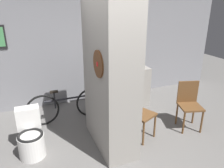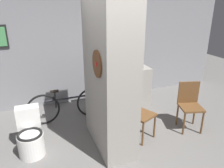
% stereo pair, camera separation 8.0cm
% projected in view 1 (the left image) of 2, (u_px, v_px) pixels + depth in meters
% --- Properties ---
extents(ground_plane, '(14.00, 14.00, 0.00)m').
position_uv_depth(ground_plane, '(118.00, 167.00, 3.36)').
color(ground_plane, slate).
extents(wall_back, '(8.00, 0.09, 2.60)m').
position_uv_depth(wall_back, '(74.00, 50.00, 5.18)').
color(wall_back, gray).
rests_on(wall_back, ground_plane).
extents(pillar_center, '(0.56, 1.28, 2.60)m').
position_uv_depth(pillar_center, '(110.00, 73.00, 3.50)').
color(pillar_center, gray).
rests_on(pillar_center, ground_plane).
extents(counter_shelf, '(1.49, 0.44, 0.94)m').
position_uv_depth(counter_shelf, '(118.00, 89.00, 5.08)').
color(counter_shelf, gray).
rests_on(counter_shelf, ground_plane).
extents(toilet, '(0.42, 0.58, 0.76)m').
position_uv_depth(toilet, '(31.00, 137.00, 3.55)').
color(toilet, white).
rests_on(toilet, ground_plane).
extents(chair_near_pillar, '(0.54, 0.54, 0.93)m').
position_uv_depth(chair_near_pillar, '(139.00, 110.00, 3.96)').
color(chair_near_pillar, brown).
rests_on(chair_near_pillar, ground_plane).
extents(chair_by_doorway, '(0.51, 0.51, 0.93)m').
position_uv_depth(chair_by_doorway, '(189.00, 103.00, 4.27)').
color(chair_by_doorway, brown).
rests_on(chair_by_doorway, ground_plane).
extents(bicycle, '(1.68, 0.42, 0.72)m').
position_uv_depth(bicycle, '(68.00, 105.00, 4.56)').
color(bicycle, black).
rests_on(bicycle, ground_plane).
extents(bottle_tall, '(0.09, 0.09, 0.26)m').
position_uv_depth(bottle_tall, '(106.00, 67.00, 4.80)').
color(bottle_tall, olive).
rests_on(bottle_tall, counter_shelf).
extents(bottle_short, '(0.08, 0.08, 0.21)m').
position_uv_depth(bottle_short, '(113.00, 68.00, 4.78)').
color(bottle_short, '#267233').
rests_on(bottle_short, counter_shelf).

